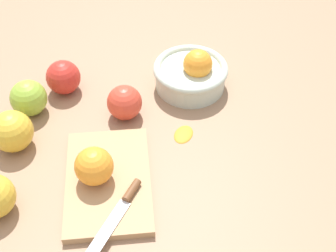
# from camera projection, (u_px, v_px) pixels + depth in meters

# --- Properties ---
(ground_plane) EXTENTS (2.40, 2.40, 0.00)m
(ground_plane) POSITION_uv_depth(u_px,v_px,m) (122.00, 148.00, 0.90)
(ground_plane) COLOR #997556
(bowl) EXTENTS (0.16, 0.16, 0.09)m
(bowl) POSITION_uv_depth(u_px,v_px,m) (191.00, 73.00, 1.01)
(bowl) COLOR beige
(bowl) RESTS_ON ground_plane
(cutting_board) EXTENTS (0.25, 0.17, 0.02)m
(cutting_board) POSITION_uv_depth(u_px,v_px,m) (108.00, 181.00, 0.84)
(cutting_board) COLOR tan
(cutting_board) RESTS_ON ground_plane
(orange_on_board) EXTENTS (0.07, 0.07, 0.07)m
(orange_on_board) POSITION_uv_depth(u_px,v_px,m) (94.00, 166.00, 0.81)
(orange_on_board) COLOR orange
(orange_on_board) RESTS_ON cutting_board
(knife) EXTENTS (0.15, 0.08, 0.01)m
(knife) POSITION_uv_depth(u_px,v_px,m) (122.00, 206.00, 0.78)
(knife) COLOR silver
(knife) RESTS_ON cutting_board
(apple_front_left) EXTENTS (0.07, 0.07, 0.07)m
(apple_front_left) POSITION_uv_depth(u_px,v_px,m) (63.00, 77.00, 0.99)
(apple_front_left) COLOR red
(apple_front_left) RESTS_ON ground_plane
(apple_front_left_2) EXTENTS (0.08, 0.08, 0.08)m
(apple_front_left_2) POSITION_uv_depth(u_px,v_px,m) (29.00, 98.00, 0.95)
(apple_front_left_2) COLOR #8EB738
(apple_front_left_2) RESTS_ON ground_plane
(apple_mid_left) EXTENTS (0.07, 0.07, 0.07)m
(apple_mid_left) POSITION_uv_depth(u_px,v_px,m) (123.00, 103.00, 0.94)
(apple_mid_left) COLOR #D6422D
(apple_mid_left) RESTS_ON ground_plane
(apple_front_center) EXTENTS (0.08, 0.08, 0.08)m
(apple_front_center) POSITION_uv_depth(u_px,v_px,m) (12.00, 131.00, 0.88)
(apple_front_center) COLOR gold
(apple_front_center) RESTS_ON ground_plane
(citrus_peel) EXTENTS (0.06, 0.05, 0.01)m
(citrus_peel) POSITION_uv_depth(u_px,v_px,m) (184.00, 133.00, 0.92)
(citrus_peel) COLOR orange
(citrus_peel) RESTS_ON ground_plane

